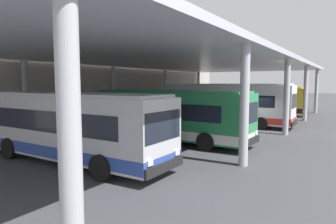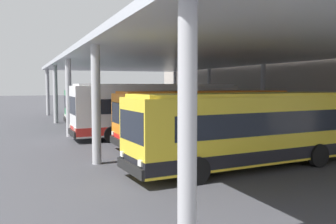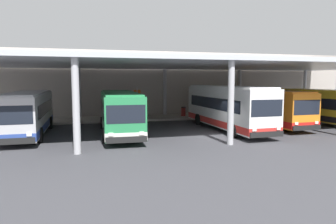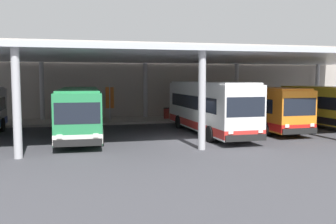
{
  "view_description": "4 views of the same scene",
  "coord_description": "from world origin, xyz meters",
  "px_view_note": "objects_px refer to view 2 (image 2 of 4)",
  "views": [
    {
      "loc": [
        -21.75,
        -6.51,
        3.6
      ],
      "look_at": [
        -2.81,
        5.46,
        1.42
      ],
      "focal_mm": 31.68,
      "sensor_mm": 36.0,
      "label": 1
    },
    {
      "loc": [
        25.05,
        -5.66,
        3.52
      ],
      "look_at": [
        1.02,
        4.37,
        1.54
      ],
      "focal_mm": 38.48,
      "sensor_mm": 36.0,
      "label": 2
    },
    {
      "loc": [
        -8.87,
        -19.89,
        4.05
      ],
      "look_at": [
        -2.77,
        2.19,
        1.67
      ],
      "focal_mm": 32.96,
      "sensor_mm": 36.0,
      "label": 3
    },
    {
      "loc": [
        -6.72,
        -21.59,
        3.83
      ],
      "look_at": [
        -0.06,
        4.63,
        1.41
      ],
      "focal_mm": 40.6,
      "sensor_mm": 36.0,
      "label": 4
    }
  ],
  "objects_px": {
    "bus_second_bay": "(125,105)",
    "bus_far_bay": "(205,117)",
    "bus_nearest_bay": "(120,102)",
    "bus_departing": "(247,129)",
    "banner_sign": "(215,102)",
    "bench_waiting": "(289,126)",
    "trash_bin": "(255,121)",
    "bus_middle_bay": "(157,110)"
  },
  "relations": [
    {
      "from": "bus_far_bay",
      "to": "banner_sign",
      "type": "relative_size",
      "value": 3.31
    },
    {
      "from": "bus_nearest_bay",
      "to": "bus_second_bay",
      "type": "distance_m",
      "value": 6.68
    },
    {
      "from": "bus_departing",
      "to": "bench_waiting",
      "type": "relative_size",
      "value": 5.93
    },
    {
      "from": "bus_middle_bay",
      "to": "bus_second_bay",
      "type": "bearing_deg",
      "value": 178.36
    },
    {
      "from": "bus_departing",
      "to": "banner_sign",
      "type": "distance_m",
      "value": 17.84
    },
    {
      "from": "bus_departing",
      "to": "trash_bin",
      "type": "bearing_deg",
      "value": 142.33
    },
    {
      "from": "bus_nearest_bay",
      "to": "bus_second_bay",
      "type": "bearing_deg",
      "value": -10.87
    },
    {
      "from": "bus_middle_bay",
      "to": "bus_nearest_bay",
      "type": "bearing_deg",
      "value": 174.34
    },
    {
      "from": "bus_second_bay",
      "to": "trash_bin",
      "type": "bearing_deg",
      "value": 46.97
    },
    {
      "from": "bus_second_bay",
      "to": "bench_waiting",
      "type": "relative_size",
      "value": 5.9
    },
    {
      "from": "bus_nearest_bay",
      "to": "bus_middle_bay",
      "type": "xyz_separation_m",
      "value": [
        15.25,
        -1.51,
        0.19
      ]
    },
    {
      "from": "bus_second_bay",
      "to": "banner_sign",
      "type": "bearing_deg",
      "value": 70.82
    },
    {
      "from": "bus_middle_bay",
      "to": "bus_far_bay",
      "type": "relative_size",
      "value": 1.07
    },
    {
      "from": "bus_middle_bay",
      "to": "bus_departing",
      "type": "height_order",
      "value": "bus_middle_bay"
    },
    {
      "from": "bus_nearest_bay",
      "to": "trash_bin",
      "type": "distance_m",
      "value": 16.09
    },
    {
      "from": "bus_second_bay",
      "to": "trash_bin",
      "type": "relative_size",
      "value": 10.84
    },
    {
      "from": "bus_far_bay",
      "to": "trash_bin",
      "type": "xyz_separation_m",
      "value": [
        -5.25,
        7.35,
        -0.98
      ]
    },
    {
      "from": "bus_second_bay",
      "to": "bus_middle_bay",
      "type": "height_order",
      "value": "bus_middle_bay"
    },
    {
      "from": "bus_middle_bay",
      "to": "banner_sign",
      "type": "height_order",
      "value": "bus_middle_bay"
    },
    {
      "from": "bus_far_bay",
      "to": "bench_waiting",
      "type": "height_order",
      "value": "bus_far_bay"
    },
    {
      "from": "bus_nearest_bay",
      "to": "banner_sign",
      "type": "bearing_deg",
      "value": 34.83
    },
    {
      "from": "bus_middle_bay",
      "to": "banner_sign",
      "type": "xyz_separation_m",
      "value": [
        -6.01,
        7.94,
        0.14
      ]
    },
    {
      "from": "bus_nearest_bay",
      "to": "bus_middle_bay",
      "type": "height_order",
      "value": "bus_middle_bay"
    },
    {
      "from": "trash_bin",
      "to": "banner_sign",
      "type": "bearing_deg",
      "value": -172.35
    },
    {
      "from": "bus_nearest_bay",
      "to": "trash_bin",
      "type": "relative_size",
      "value": 10.76
    },
    {
      "from": "bus_far_bay",
      "to": "bus_departing",
      "type": "xyz_separation_m",
      "value": [
        5.68,
        -1.08,
        0.0
      ]
    },
    {
      "from": "bus_far_bay",
      "to": "trash_bin",
      "type": "bearing_deg",
      "value": 125.52
    },
    {
      "from": "bus_far_bay",
      "to": "bus_departing",
      "type": "distance_m",
      "value": 5.78
    },
    {
      "from": "bus_nearest_bay",
      "to": "bus_far_bay",
      "type": "xyz_separation_m",
      "value": [
        19.64,
        -0.23,
        0.0
      ]
    },
    {
      "from": "banner_sign",
      "to": "trash_bin",
      "type": "bearing_deg",
      "value": 7.65
    },
    {
      "from": "bus_second_bay",
      "to": "trash_bin",
      "type": "height_order",
      "value": "bus_second_bay"
    },
    {
      "from": "bus_nearest_bay",
      "to": "bus_far_bay",
      "type": "relative_size",
      "value": 0.99
    },
    {
      "from": "trash_bin",
      "to": "banner_sign",
      "type": "distance_m",
      "value": 5.36
    },
    {
      "from": "bus_second_bay",
      "to": "bus_far_bay",
      "type": "height_order",
      "value": "same"
    },
    {
      "from": "bus_far_bay",
      "to": "bench_waiting",
      "type": "xyz_separation_m",
      "value": [
        -1.56,
        7.53,
        -0.99
      ]
    },
    {
      "from": "bus_departing",
      "to": "bus_second_bay",
      "type": "bearing_deg",
      "value": 179.85
    },
    {
      "from": "bus_far_bay",
      "to": "banner_sign",
      "type": "distance_m",
      "value": 12.35
    },
    {
      "from": "trash_bin",
      "to": "bus_nearest_bay",
      "type": "bearing_deg",
      "value": -153.67
    },
    {
      "from": "bus_far_bay",
      "to": "bus_departing",
      "type": "height_order",
      "value": "same"
    },
    {
      "from": "bus_second_bay",
      "to": "bus_departing",
      "type": "relative_size",
      "value": 0.99
    },
    {
      "from": "bus_middle_bay",
      "to": "trash_bin",
      "type": "xyz_separation_m",
      "value": [
        -0.86,
        8.63,
        -1.16
      ]
    },
    {
      "from": "bus_far_bay",
      "to": "bench_waiting",
      "type": "relative_size",
      "value": 5.89
    }
  ]
}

